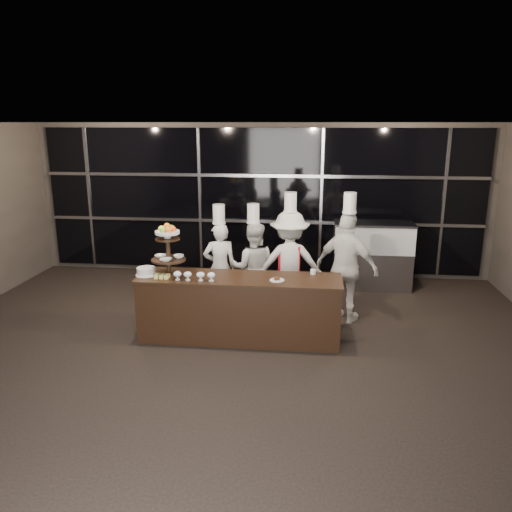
# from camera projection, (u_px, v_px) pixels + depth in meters

# --- Properties ---
(room) EXTENTS (10.00, 10.00, 10.00)m
(room) POSITION_uv_depth(u_px,v_px,m) (210.00, 274.00, 5.10)
(room) COLOR black
(room) RESTS_ON ground
(window_wall) EXTENTS (8.60, 0.10, 2.80)m
(window_wall) POSITION_uv_depth(u_px,v_px,m) (260.00, 201.00, 9.83)
(window_wall) COLOR black
(window_wall) RESTS_ON ground
(buffet_counter) EXTENTS (2.84, 0.74, 0.92)m
(buffet_counter) POSITION_uv_depth(u_px,v_px,m) (240.00, 308.00, 7.05)
(buffet_counter) COLOR black
(buffet_counter) RESTS_ON ground
(display_stand) EXTENTS (0.48, 0.48, 0.74)m
(display_stand) POSITION_uv_depth(u_px,v_px,m) (168.00, 246.00, 6.93)
(display_stand) COLOR black
(display_stand) RESTS_ON buffet_counter
(compotes) EXTENTS (0.58, 0.11, 0.12)m
(compotes) POSITION_uv_depth(u_px,v_px,m) (194.00, 275.00, 6.76)
(compotes) COLOR silver
(compotes) RESTS_ON buffet_counter
(layer_cake) EXTENTS (0.30, 0.30, 0.11)m
(layer_cake) POSITION_uv_depth(u_px,v_px,m) (146.00, 271.00, 7.01)
(layer_cake) COLOR white
(layer_cake) RESTS_ON buffet_counter
(pastry_squares) EXTENTS (0.20, 0.13, 0.05)m
(pastry_squares) POSITION_uv_depth(u_px,v_px,m) (162.00, 276.00, 6.88)
(pastry_squares) COLOR #F0E275
(pastry_squares) RESTS_ON buffet_counter
(small_plate) EXTENTS (0.20, 0.20, 0.05)m
(small_plate) POSITION_uv_depth(u_px,v_px,m) (277.00, 280.00, 6.77)
(small_plate) COLOR white
(small_plate) RESTS_ON buffet_counter
(chef_cup) EXTENTS (0.08, 0.08, 0.07)m
(chef_cup) POSITION_uv_depth(u_px,v_px,m) (313.00, 272.00, 7.05)
(chef_cup) COLOR white
(chef_cup) RESTS_ON buffet_counter
(display_case) EXTENTS (1.43, 0.63, 1.24)m
(display_case) POSITION_uv_depth(u_px,v_px,m) (372.00, 252.00, 9.20)
(display_case) COLOR #A5A5AA
(display_case) RESTS_ON ground
(chef_a) EXTENTS (0.61, 0.49, 1.76)m
(chef_a) POSITION_uv_depth(u_px,v_px,m) (220.00, 265.00, 8.05)
(chef_a) COLOR silver
(chef_a) RESTS_ON ground
(chef_b) EXTENTS (0.74, 0.59, 1.78)m
(chef_b) POSITION_uv_depth(u_px,v_px,m) (253.00, 267.00, 8.01)
(chef_b) COLOR silver
(chef_b) RESTS_ON ground
(chef_c) EXTENTS (1.15, 0.76, 1.97)m
(chef_c) POSITION_uv_depth(u_px,v_px,m) (289.00, 263.00, 7.91)
(chef_c) COLOR silver
(chef_c) RESTS_ON ground
(chef_d) EXTENTS (1.08, 0.84, 2.01)m
(chef_d) POSITION_uv_depth(u_px,v_px,m) (347.00, 267.00, 7.59)
(chef_d) COLOR white
(chef_d) RESTS_ON ground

